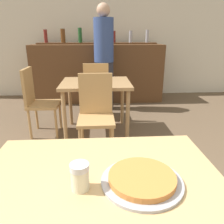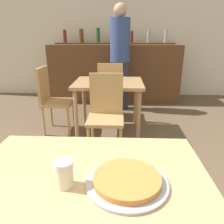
{
  "view_description": "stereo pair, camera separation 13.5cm",
  "coord_description": "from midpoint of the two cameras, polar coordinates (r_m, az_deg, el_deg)",
  "views": [
    {
      "loc": [
        -0.0,
        -0.73,
        1.31
      ],
      "look_at": [
        0.08,
        0.55,
        0.86
      ],
      "focal_mm": 35.0,
      "sensor_mm": 36.0,
      "label": 1
    },
    {
      "loc": [
        0.14,
        -0.73,
        1.31
      ],
      "look_at": [
        0.08,
        0.55,
        0.86
      ],
      "focal_mm": 35.0,
      "sensor_mm": 36.0,
      "label": 2
    }
  ],
  "objects": [
    {
      "name": "wall_back",
      "position": [
        5.01,
        1.72,
        20.48
      ],
      "size": [
        8.0,
        0.05,
        2.8
      ],
      "color": "silver",
      "rests_on": "ground_plane"
    },
    {
      "name": "bar_counter",
      "position": [
        4.56,
        1.53,
        10.1
      ],
      "size": [
        2.6,
        0.56,
        1.14
      ],
      "color": "brown",
      "rests_on": "ground_plane"
    },
    {
      "name": "chair_far_side_back",
      "position": [
        3.5,
        0.71,
        6.32
      ],
      "size": [
        0.4,
        0.4,
        0.91
      ],
      "rotation": [
        0.0,
        0.0,
        3.14
      ],
      "color": "tan",
      "rests_on": "ground_plane"
    },
    {
      "name": "person_standing",
      "position": [
        3.94,
        3.1,
        14.74
      ],
      "size": [
        0.34,
        0.34,
        1.81
      ],
      "color": "#2D2D38",
      "rests_on": "ground_plane"
    },
    {
      "name": "bar_back_shelf",
      "position": [
        4.65,
        1.04,
        18.11
      ],
      "size": [
        2.39,
        0.24,
        0.31
      ],
      "color": "brown",
      "rests_on": "bar_counter"
    },
    {
      "name": "chair_far_side_left",
      "position": [
        3.1,
        -14.33,
        4.0
      ],
      "size": [
        0.4,
        0.4,
        0.91
      ],
      "rotation": [
        0.0,
        0.0,
        1.57
      ],
      "color": "tan",
      "rests_on": "ground_plane"
    },
    {
      "name": "pizza_tray",
      "position": [
        0.9,
        8.48,
        -17.48
      ],
      "size": [
        0.32,
        0.32,
        0.04
      ],
      "color": "#A3A3A8",
      "rests_on": "dining_table_near"
    },
    {
      "name": "dining_table_far",
      "position": [
        2.95,
        0.41,
        6.16
      ],
      "size": [
        0.91,
        0.75,
        0.72
      ],
      "color": "#A87F51",
      "rests_on": "ground_plane"
    },
    {
      "name": "chair_far_side_front",
      "position": [
        2.46,
        -0.04,
        0.61
      ],
      "size": [
        0.4,
        0.4,
        0.91
      ],
      "color": "tan",
      "rests_on": "ground_plane"
    },
    {
      "name": "dining_table_near",
      "position": [
        0.97,
        -2.36,
        -21.85
      ],
      "size": [
        1.02,
        0.79,
        0.76
      ],
      "color": "tan",
      "rests_on": "ground_plane"
    },
    {
      "name": "cheese_shaker",
      "position": [
        0.86,
        -7.85,
        -15.84
      ],
      "size": [
        0.07,
        0.07,
        0.11
      ],
      "color": "beige",
      "rests_on": "dining_table_near"
    }
  ]
}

